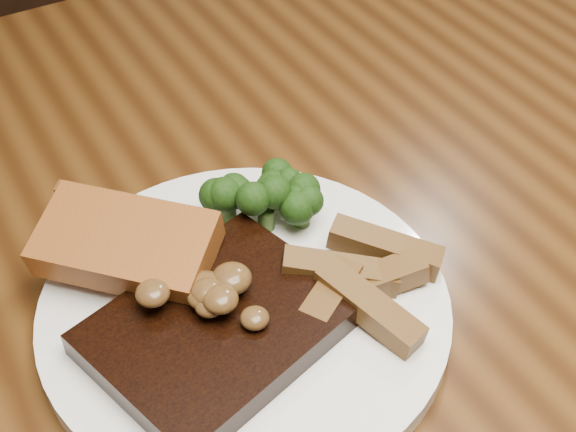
# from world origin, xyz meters

# --- Properties ---
(dining_table) EXTENTS (1.60, 0.90, 0.75)m
(dining_table) POSITION_xyz_m (0.00, 0.00, 0.66)
(dining_table) COLOR #44270D
(dining_table) RESTS_ON ground
(plate) EXTENTS (0.31, 0.31, 0.01)m
(plate) POSITION_xyz_m (-0.08, -0.04, 0.76)
(plate) COLOR white
(plate) RESTS_ON dining_table
(steak) EXTENTS (0.18, 0.16, 0.02)m
(steak) POSITION_xyz_m (-0.11, -0.06, 0.77)
(steak) COLOR black
(steak) RESTS_ON plate
(steak_bone) EXTENTS (0.15, 0.05, 0.02)m
(steak_bone) POSITION_xyz_m (-0.11, -0.12, 0.77)
(steak_bone) COLOR beige
(steak_bone) RESTS_ON plate
(mushroom_pile) EXTENTS (0.07, 0.07, 0.03)m
(mushroom_pile) POSITION_xyz_m (-0.11, -0.05, 0.80)
(mushroom_pile) COLOR #563B1B
(mushroom_pile) RESTS_ON steak
(garlic_bread) EXTENTS (0.13, 0.13, 0.03)m
(garlic_bread) POSITION_xyz_m (-0.14, 0.02, 0.77)
(garlic_bread) COLOR #98531B
(garlic_bread) RESTS_ON plate
(potato_wedges) EXTENTS (0.10, 0.10, 0.02)m
(potato_wedges) POSITION_xyz_m (-0.01, -0.05, 0.77)
(potato_wedges) COLOR brown
(potato_wedges) RESTS_ON plate
(broccoli_cluster) EXTENTS (0.07, 0.07, 0.04)m
(broccoli_cluster) POSITION_xyz_m (-0.02, 0.03, 0.78)
(broccoli_cluster) COLOR #1B3D0D
(broccoli_cluster) RESTS_ON plate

